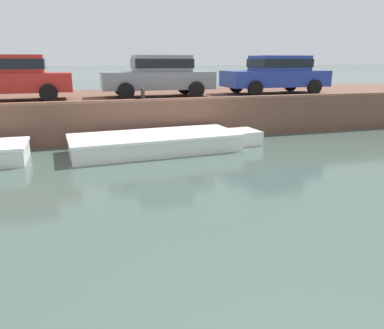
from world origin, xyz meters
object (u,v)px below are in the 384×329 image
car_left_inner_red (9,76)px  car_right_inner_blue (276,73)px  mooring_bollard_mid (143,94)px  car_centre_grey (159,74)px  boat_moored_central_white (163,142)px

car_left_inner_red → car_right_inner_blue: same height
car_left_inner_red → car_right_inner_blue: bearing=-0.0°
mooring_bollard_mid → car_centre_grey: bearing=58.2°
boat_moored_central_white → car_left_inner_red: (-4.65, 3.06, 1.97)m
car_right_inner_blue → car_centre_grey: bearing=-180.0°
car_centre_grey → mooring_bollard_mid: size_ratio=9.45×
mooring_bollard_mid → car_right_inner_blue: bearing=13.5°
car_left_inner_red → mooring_bollard_mid: car_left_inner_red is taller
boat_moored_central_white → mooring_bollard_mid: (-0.31, 1.65, 1.37)m
boat_moored_central_white → car_centre_grey: (0.56, 3.06, 1.97)m
car_left_inner_red → car_centre_grey: size_ratio=1.00×
car_centre_grey → mooring_bollard_mid: 1.76m
car_left_inner_red → car_centre_grey: 5.21m
car_right_inner_blue → mooring_bollard_mid: bearing=-166.5°
car_left_inner_red → mooring_bollard_mid: (4.33, -1.41, -0.61)m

